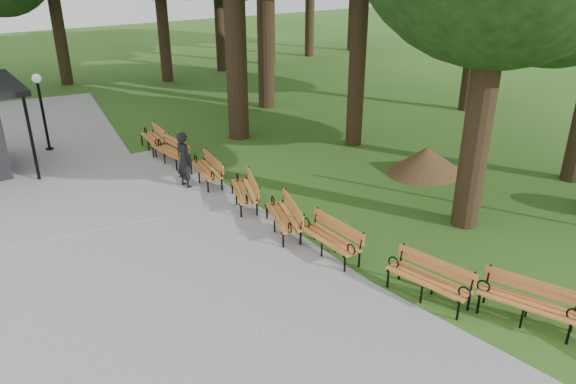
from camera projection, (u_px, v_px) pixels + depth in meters
ground at (370, 277)px, 12.05m from camera, size 100.00×100.00×0.00m
path at (146, 275)px, 12.09m from camera, size 12.00×38.00×0.06m
person at (184, 160)px, 16.40m from camera, size 0.52×0.70×1.76m
lamp_post at (40, 96)px, 19.03m from camera, size 0.32×0.32×2.82m
dirt_mound at (426, 160)px, 17.69m from camera, size 2.24×2.24×0.88m
bench_1 at (526, 303)px, 10.39m from camera, size 1.23×2.00×0.88m
bench_2 at (428, 280)px, 11.13m from camera, size 0.95×1.98×0.88m
bench_3 at (329, 239)px, 12.76m from camera, size 0.65×1.90×0.88m
bench_4 at (283, 217)px, 13.82m from camera, size 1.26×2.00×0.88m
bench_5 at (244, 191)px, 15.34m from camera, size 1.32×2.00×0.88m
bench_6 at (206, 170)px, 16.85m from camera, size 0.94×1.98×0.88m
bench_7 at (170, 151)px, 18.44m from camera, size 0.77×1.94×0.88m
bench_8 at (154, 139)px, 19.68m from camera, size 0.82×1.95×0.88m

